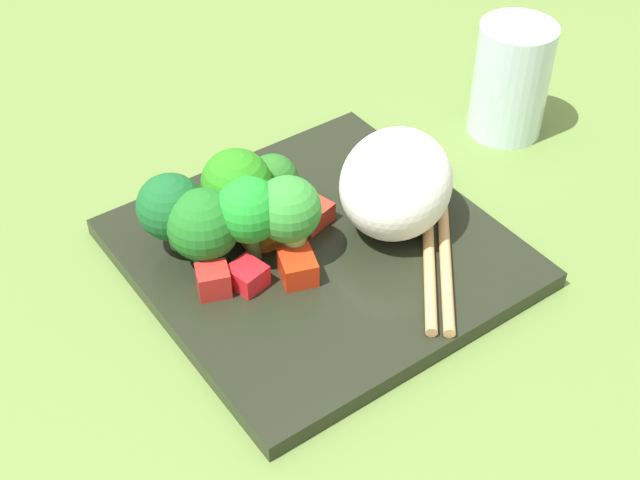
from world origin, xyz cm
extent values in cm
cube|color=#597535|center=(0.00, 0.00, -1.00)|extent=(110.00, 110.00, 2.00)
cube|color=black|center=(0.00, 0.00, 0.68)|extent=(26.59, 26.59, 1.35)
ellipsoid|color=white|center=(-1.68, -5.80, 5.28)|extent=(11.38, 11.83, 7.85)
cylinder|color=#598F4B|center=(5.69, -0.18, 2.19)|extent=(2.19, 2.27, 1.82)
sphere|color=#256420|center=(5.44, -0.06, 4.21)|extent=(3.87, 3.87, 3.87)
cylinder|color=#5B8E44|center=(1.97, 4.47, 2.80)|extent=(1.34, 1.57, 2.99)
sphere|color=#1D8C27|center=(2.08, 4.49, 5.79)|extent=(4.69, 4.69, 4.69)
cylinder|color=#59A14A|center=(6.35, 8.16, 2.59)|extent=(1.71, 1.89, 2.62)
sphere|color=#165826|center=(6.45, 8.16, 5.16)|extent=(4.83, 4.83, 4.83)
cylinder|color=#75B75E|center=(0.39, 2.30, 2.73)|extent=(2.45, 2.18, 2.96)
sphere|color=#318830|center=(0.60, 2.26, 5.65)|extent=(4.74, 4.74, 4.74)
cylinder|color=#559F48|center=(5.03, 3.74, 2.73)|extent=(2.49, 2.50, 2.90)
sphere|color=#277C18|center=(4.83, 3.60, 5.93)|extent=(5.12, 5.12, 5.12)
cylinder|color=#538F42|center=(3.75, 7.30, 2.33)|extent=(2.73, 2.89, 2.25)
sphere|color=#1E6721|center=(3.70, 7.24, 4.85)|extent=(5.17, 5.17, 5.17)
cylinder|color=orange|center=(7.14, 3.81, 1.59)|extent=(3.84, 3.84, 0.48)
cylinder|color=orange|center=(2.33, 1.01, 1.59)|extent=(3.19, 3.19, 0.48)
cylinder|color=orange|center=(7.80, 5.87, 1.69)|extent=(3.14, 3.14, 0.68)
cylinder|color=orange|center=(3.21, 2.83, 1.73)|extent=(4.27, 4.27, 0.75)
cube|color=red|center=(8.34, 1.92, 2.38)|extent=(3.38, 3.65, 2.04)
cube|color=red|center=(-0.14, 6.33, 2.18)|extent=(2.68, 2.59, 1.65)
cube|color=red|center=(-1.59, 3.18, 2.31)|extent=(3.50, 3.27, 1.91)
cube|color=red|center=(2.81, -1.18, 2.13)|extent=(3.63, 3.37, 1.54)
cube|color=red|center=(0.89, 8.54, 2.38)|extent=(2.70, 2.80, 2.05)
cylinder|color=tan|center=(-4.97, -7.85, 1.77)|extent=(15.31, 14.31, 0.82)
cylinder|color=tan|center=(-4.18, -6.99, 1.77)|extent=(15.31, 14.31, 0.82)
cylinder|color=silver|center=(2.92, -23.27, 5.01)|extent=(6.46, 6.46, 10.03)
camera|label=1|loc=(-36.80, 29.59, 44.28)|focal=49.08mm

